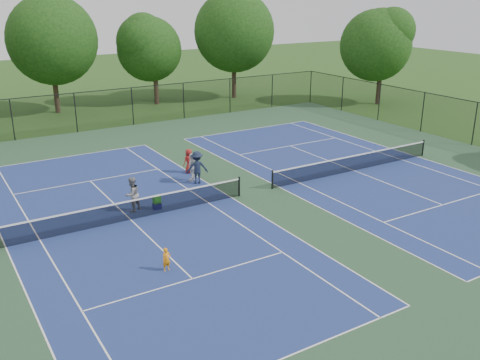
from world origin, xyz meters
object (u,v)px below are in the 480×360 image
bystander_b (197,167)px  instructor (132,194)px  tree_back_c (154,45)px  tree_back_d (234,28)px  ball_crate (157,206)px  bystander_c (189,161)px  ball_hopper (157,199)px  bystander_a (192,167)px  tree_back_b (50,36)px  tree_side_e (383,41)px  child_player (166,259)px

bystander_b → instructor: bearing=43.1°
tree_back_c → tree_back_d: size_ratio=0.81×
tree_back_d → ball_crate: (-18.40, -23.38, -6.67)m
bystander_b → bystander_c: bearing=-83.1°
ball_hopper → bystander_a: bearing=40.2°
tree_back_d → ball_crate: size_ratio=26.87×
bystander_a → bystander_c: bystander_a is taller
tree_back_b → ball_crate: (-1.40, -25.38, -6.44)m
tree_side_e → tree_back_d: bearing=135.0°
child_player → tree_side_e: bearing=25.5°
instructor → bystander_c: (4.95, 3.83, -0.14)m
bystander_b → ball_hopper: bystander_b is taller
tree_back_d → bystander_c: size_ratio=7.15×
tree_back_b → bystander_b: (2.01, -23.07, -5.67)m
child_player → bystander_a: (5.50, 8.77, 0.33)m
tree_back_d → child_player: 36.35m
ball_crate → ball_hopper: size_ratio=0.98×
bystander_b → bystander_c: (0.44, 1.89, -0.20)m
tree_back_d → instructor: 30.74m
tree_back_c → ball_crate: bearing=-113.1°
child_player → bystander_a: 10.36m
bystander_a → tree_back_d: bearing=-169.8°
tree_back_c → bystander_b: tree_back_c is taller
tree_back_c → child_player: bearing=-112.5°
tree_back_c → child_player: 33.18m
bystander_a → ball_hopper: (-3.37, -2.84, -0.30)m
tree_back_c → bystander_a: (-7.04, -21.54, -4.68)m
bystander_a → bystander_c: 1.44m
tree_back_c → ball_crate: (-10.40, -24.38, -5.33)m
tree_back_c → ball_hopper: bearing=-113.1°
tree_side_e → bystander_c: (-24.55, -9.18, -5.08)m
bystander_c → child_player: bearing=50.5°
tree_back_d → ball_crate: 30.49m
bystander_b → ball_crate: size_ratio=4.80×
tree_back_d → bystander_c: tree_back_d is taller
tree_back_b → tree_back_d: (17.00, -2.00, 0.23)m
bystander_a → instructor: bearing=-14.7°
tree_back_c → instructor: size_ratio=4.84×
tree_side_e → ball_hopper: size_ratio=22.53×
ball_crate → ball_hopper: (0.00, 0.00, 0.35)m
instructor → bystander_b: bystander_b is taller
tree_back_b → ball_hopper: 26.14m
bystander_b → bystander_a: bearing=-65.1°
tree_back_b → bystander_a: size_ratio=6.26×
child_player → ball_crate: child_player is taller
ball_hopper → child_player: bearing=-109.8°
bystander_b → ball_crate: bearing=53.9°
child_player → bystander_b: bearing=49.2°
child_player → bystander_c: (5.98, 10.13, 0.25)m
tree_back_c → child_player: tree_back_c is taller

